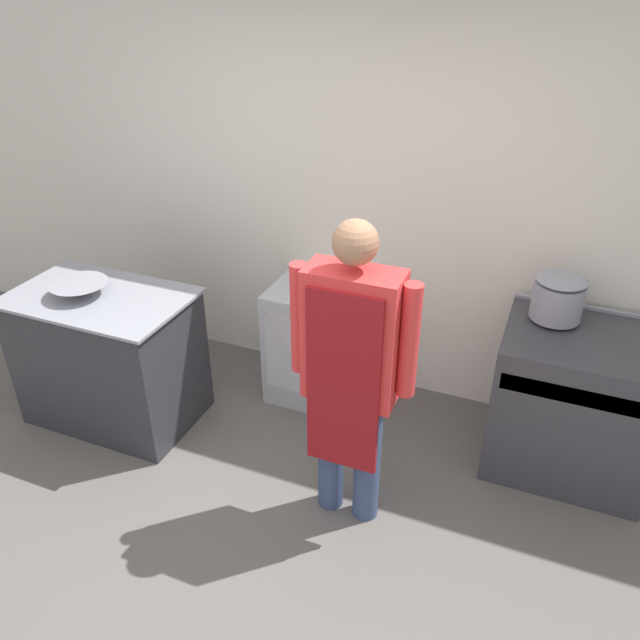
# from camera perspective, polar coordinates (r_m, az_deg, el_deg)

# --- Properties ---
(ground_plane) EXTENTS (14.00, 14.00, 0.00)m
(ground_plane) POSITION_cam_1_polar(r_m,az_deg,el_deg) (3.38, -8.49, -22.61)
(ground_plane) COLOR #5B5651
(wall_back) EXTENTS (8.00, 0.05, 2.70)m
(wall_back) POSITION_cam_1_polar(r_m,az_deg,el_deg) (4.08, 4.14, 11.03)
(wall_back) COLOR silver
(wall_back) RESTS_ON ground_plane
(prep_counter) EXTENTS (1.11, 0.70, 0.90)m
(prep_counter) POSITION_cam_1_polar(r_m,az_deg,el_deg) (4.26, -18.62, -3.23)
(prep_counter) COLOR #2D2D33
(prep_counter) RESTS_ON ground_plane
(stove) EXTENTS (0.88, 0.71, 0.91)m
(stove) POSITION_cam_1_polar(r_m,az_deg,el_deg) (3.94, 22.11, -6.98)
(stove) COLOR #38383D
(stove) RESTS_ON ground_plane
(fridge_unit) EXTENTS (0.58, 0.56, 0.82)m
(fridge_unit) POSITION_cam_1_polar(r_m,az_deg,el_deg) (4.27, -0.35, -1.95)
(fridge_unit) COLOR #A8ADB2
(fridge_unit) RESTS_ON ground_plane
(person_cook) EXTENTS (0.64, 0.24, 1.71)m
(person_cook) POSITION_cam_1_polar(r_m,az_deg,el_deg) (3.03, 2.87, -4.05)
(person_cook) COLOR #38476B
(person_cook) RESTS_ON ground_plane
(mixing_bowl) EXTENTS (0.35, 0.35, 0.08)m
(mixing_bowl) POSITION_cam_1_polar(r_m,az_deg,el_deg) (4.07, -21.12, 2.65)
(mixing_bowl) COLOR gray
(mixing_bowl) RESTS_ON prep_counter
(stock_pot) EXTENTS (0.28, 0.28, 0.26)m
(stock_pot) POSITION_cam_1_polar(r_m,az_deg,el_deg) (3.74, 20.95, 1.99)
(stock_pot) COLOR gray
(stock_pot) RESTS_ON stove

